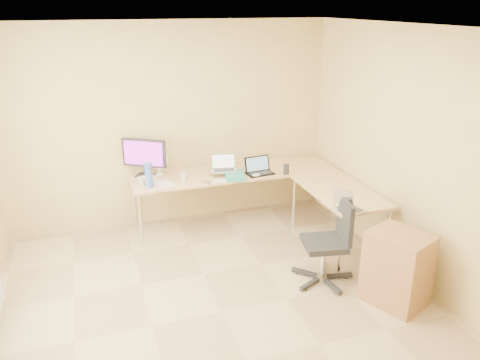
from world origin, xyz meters
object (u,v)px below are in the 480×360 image
object	(u,v)px
keyboard	(228,180)
laptop_center	(224,163)
monitor	(144,158)
laptop_return	(350,200)
cabinet	(397,270)
desk_main	(235,198)
water_bottle	(149,175)
office_chair	(324,238)
laptop_black	(260,166)
mug	(183,176)
desk_fan	(159,164)
desk_return	(338,218)

from	to	relation	value
keyboard	laptop_center	bearing A→B (deg)	86.23
monitor	laptop_center	bearing A→B (deg)	16.15
laptop_center	laptop_return	bearing A→B (deg)	-44.99
laptop_center	cabinet	distance (m)	2.46
desk_main	keyboard	bearing A→B (deg)	-120.95
desk_main	water_bottle	distance (m)	1.26
laptop_return	office_chair	size ratio (longest dim) A/B	0.37
laptop_black	mug	xyz separation A→B (m)	(-0.97, 0.11, -0.06)
laptop_return	laptop_center	bearing A→B (deg)	14.54
monitor	laptop_center	world-z (taller)	monitor
desk_main	water_bottle	size ratio (longest dim) A/B	8.74
desk_main	water_bottle	world-z (taller)	water_bottle
desk_fan	cabinet	bearing A→B (deg)	-64.95
keyboard	office_chair	distance (m)	1.50
desk_main	laptop_return	size ratio (longest dim) A/B	7.80
mug	water_bottle	size ratio (longest dim) A/B	0.32
desk_return	water_bottle	size ratio (longest dim) A/B	4.29
keyboard	water_bottle	world-z (taller)	water_bottle
desk_return	laptop_center	size ratio (longest dim) A/B	4.16
desk_fan	desk_main	bearing A→B (deg)	-24.88
water_bottle	cabinet	world-z (taller)	water_bottle
desk_fan	office_chair	distance (m)	2.34
laptop_black	monitor	bearing A→B (deg)	157.58
keyboard	laptop_return	distance (m)	1.58
laptop_black	laptop_return	bearing A→B (deg)	-77.14
laptop_center	laptop_return	xyz separation A→B (m)	(0.94, -1.47, -0.04)
mug	desk_fan	size ratio (longest dim) A/B	0.34
laptop_center	water_bottle	world-z (taller)	water_bottle
desk_main	mug	bearing A→B (deg)	-173.64
desk_main	office_chair	size ratio (longest dim) A/B	2.90
desk_main	laptop_black	distance (m)	0.58
cabinet	laptop_center	bearing A→B (deg)	94.06
monitor	laptop_return	size ratio (longest dim) A/B	1.67
laptop_center	cabinet	size ratio (longest dim) A/B	0.41
desk_main	laptop_return	xyz separation A→B (m)	(0.77, -1.55, 0.48)
monitor	cabinet	world-z (taller)	monitor
desk_fan	monitor	bearing A→B (deg)	167.11
desk_return	laptop_black	size ratio (longest dim) A/B	3.79
monitor	laptop_return	xyz separation A→B (m)	(1.89, -1.75, -0.13)
laptop_return	cabinet	distance (m)	0.84
water_bottle	office_chair	xyz separation A→B (m)	(1.57, -1.43, -0.38)
laptop_return	mug	bearing A→B (deg)	26.74
desk_main	mug	distance (m)	0.81
mug	cabinet	size ratio (longest dim) A/B	0.13
monitor	laptop_center	distance (m)	0.99
laptop_black	laptop_return	xyz separation A→B (m)	(0.49, -1.37, 0.01)
laptop_black	keyboard	bearing A→B (deg)	-173.36
monitor	desk_fan	world-z (taller)	monitor
desk_return	laptop_return	bearing A→B (deg)	-109.94
desk_main	keyboard	world-z (taller)	keyboard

